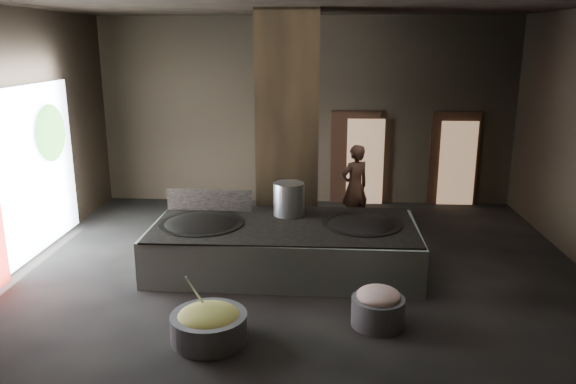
# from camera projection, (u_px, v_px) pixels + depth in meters

# --- Properties ---
(floor) EXTENTS (10.00, 9.00, 0.10)m
(floor) POSITION_uv_depth(u_px,v_px,m) (300.00, 274.00, 9.86)
(floor) COLOR black
(floor) RESTS_ON ground
(back_wall) EXTENTS (10.00, 0.10, 4.50)m
(back_wall) POSITION_uv_depth(u_px,v_px,m) (306.00, 112.00, 13.65)
(back_wall) COLOR black
(back_wall) RESTS_ON ground
(front_wall) EXTENTS (10.00, 0.10, 4.50)m
(front_wall) POSITION_uv_depth(u_px,v_px,m) (283.00, 238.00, 4.87)
(front_wall) COLOR black
(front_wall) RESTS_ON ground
(left_wall) EXTENTS (0.10, 9.00, 4.50)m
(left_wall) POSITION_uv_depth(u_px,v_px,m) (4.00, 142.00, 9.53)
(left_wall) COLOR black
(left_wall) RESTS_ON ground
(pillar) EXTENTS (1.20, 1.20, 4.50)m
(pillar) POSITION_uv_depth(u_px,v_px,m) (288.00, 128.00, 11.11)
(pillar) COLOR black
(pillar) RESTS_ON ground
(hearth_platform) EXTENTS (4.66, 2.31, 0.80)m
(hearth_platform) POSITION_uv_depth(u_px,v_px,m) (284.00, 247.00, 9.87)
(hearth_platform) COLOR #B0C0AD
(hearth_platform) RESTS_ON ground
(platform_cap) EXTENTS (4.51, 2.17, 0.03)m
(platform_cap) POSITION_uv_depth(u_px,v_px,m) (284.00, 225.00, 9.76)
(platform_cap) COLOR black
(platform_cap) RESTS_ON hearth_platform
(wok_left) EXTENTS (1.45, 1.45, 0.40)m
(wok_left) POSITION_uv_depth(u_px,v_px,m) (202.00, 228.00, 9.81)
(wok_left) COLOR black
(wok_left) RESTS_ON hearth_platform
(wok_left_rim) EXTENTS (1.48, 1.48, 0.05)m
(wok_left_rim) POSITION_uv_depth(u_px,v_px,m) (201.00, 224.00, 9.79)
(wok_left_rim) COLOR black
(wok_left_rim) RESTS_ON hearth_platform
(wok_right) EXTENTS (1.35, 1.35, 0.38)m
(wok_right) POSITION_uv_depth(u_px,v_px,m) (362.00, 229.00, 9.76)
(wok_right) COLOR black
(wok_right) RESTS_ON hearth_platform
(wok_right_rim) EXTENTS (1.38, 1.38, 0.05)m
(wok_right_rim) POSITION_uv_depth(u_px,v_px,m) (362.00, 225.00, 9.74)
(wok_right_rim) COLOR black
(wok_right_rim) RESTS_ON hearth_platform
(stock_pot) EXTENTS (0.56, 0.56, 0.60)m
(stock_pot) POSITION_uv_depth(u_px,v_px,m) (289.00, 199.00, 10.21)
(stock_pot) COLOR silver
(stock_pot) RESTS_ON hearth_platform
(splash_guard) EXTENTS (1.61, 0.10, 0.40)m
(splash_guard) POSITION_uv_depth(u_px,v_px,m) (210.00, 200.00, 10.51)
(splash_guard) COLOR black
(splash_guard) RESTS_ON hearth_platform
(cook) EXTENTS (0.79, 0.71, 1.82)m
(cook) POSITION_uv_depth(u_px,v_px,m) (355.00, 187.00, 11.91)
(cook) COLOR brown
(cook) RESTS_ON ground
(veg_basin) EXTENTS (1.33, 1.33, 0.38)m
(veg_basin) POSITION_uv_depth(u_px,v_px,m) (209.00, 327.00, 7.53)
(veg_basin) COLOR slate
(veg_basin) RESTS_ON ground
(veg_fill) EXTENTS (0.85, 0.85, 0.26)m
(veg_fill) POSITION_uv_depth(u_px,v_px,m) (209.00, 316.00, 7.48)
(veg_fill) COLOR #7DA14E
(veg_fill) RESTS_ON veg_basin
(ladle) EXTENTS (0.32, 0.31, 0.73)m
(ladle) POSITION_uv_depth(u_px,v_px,m) (199.00, 298.00, 7.59)
(ladle) COLOR silver
(ladle) RESTS_ON veg_basin
(meat_basin) EXTENTS (0.83, 0.83, 0.41)m
(meat_basin) POSITION_uv_depth(u_px,v_px,m) (378.00, 311.00, 7.93)
(meat_basin) COLOR slate
(meat_basin) RESTS_ON ground
(meat_fill) EXTENTS (0.62, 0.62, 0.24)m
(meat_fill) POSITION_uv_depth(u_px,v_px,m) (378.00, 296.00, 7.87)
(meat_fill) COLOR tan
(meat_fill) RESTS_ON meat_basin
(doorway_near) EXTENTS (1.18, 0.08, 2.38)m
(doorway_near) POSITION_uv_depth(u_px,v_px,m) (355.00, 159.00, 13.79)
(doorway_near) COLOR black
(doorway_near) RESTS_ON ground
(doorway_near_glow) EXTENTS (0.89, 0.04, 2.12)m
(doorway_near_glow) POSITION_uv_depth(u_px,v_px,m) (365.00, 162.00, 13.72)
(doorway_near_glow) COLOR #8C6647
(doorway_near_glow) RESTS_ON ground
(doorway_far) EXTENTS (1.18, 0.08, 2.38)m
(doorway_far) POSITION_uv_depth(u_px,v_px,m) (454.00, 160.00, 13.66)
(doorway_far) COLOR black
(doorway_far) RESTS_ON ground
(doorway_far_glow) EXTENTS (0.87, 0.04, 2.05)m
(doorway_far_glow) POSITION_uv_depth(u_px,v_px,m) (457.00, 163.00, 13.56)
(doorway_far_glow) COLOR #8C6647
(doorway_far_glow) RESTS_ON ground
(left_opening) EXTENTS (0.04, 4.20, 3.10)m
(left_opening) POSITION_uv_depth(u_px,v_px,m) (20.00, 176.00, 9.88)
(left_opening) COLOR white
(left_opening) RESTS_ON ground
(tree_silhouette) EXTENTS (0.28, 1.10, 1.10)m
(tree_silhouette) POSITION_uv_depth(u_px,v_px,m) (51.00, 133.00, 10.78)
(tree_silhouette) COLOR #194714
(tree_silhouette) RESTS_ON left_opening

